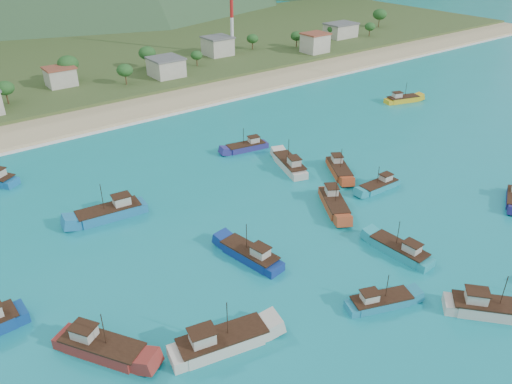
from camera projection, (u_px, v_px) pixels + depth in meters
ground at (329, 253)px, 76.70m from camera, size 600.00×600.00×0.00m
beach at (120, 112)px, 132.00m from camera, size 400.00×18.00×1.20m
land at (49, 65)px, 174.70m from camera, size 400.00×110.00×2.40m
surf_line at (135, 123)px, 125.35m from camera, size 400.00×2.50×0.08m
village at (150, 66)px, 155.85m from camera, size 210.51×27.09×6.41m
vegetation at (64, 76)px, 143.96m from camera, size 279.59×26.09×8.20m
boat_0 at (110, 213)px, 85.44m from camera, size 12.33×4.81×7.10m
boat_1 at (251, 255)px, 74.91m from camera, size 5.00×11.14×6.35m
boat_2 at (334, 204)px, 88.39m from camera, size 8.11×10.93×6.36m
boat_3 at (339, 170)px, 100.52m from camera, size 7.66×10.35×6.02m
boat_5 at (221, 342)px, 59.36m from camera, size 12.56×5.96×7.14m
boat_8 at (101, 348)px, 58.73m from camera, size 8.96×11.44×6.74m
boat_11 at (402, 100)px, 139.08m from camera, size 10.46×5.68×5.93m
boat_12 at (400, 251)px, 76.05m from camera, size 3.64×10.34×6.01m
boat_17 at (379, 186)px, 94.54m from camera, size 9.04×2.88×5.30m
boat_18 at (290, 165)px, 102.09m from camera, size 6.40×11.62×6.59m
boat_20 at (380, 302)px, 66.01m from camera, size 9.50×5.72×5.39m
boat_24 at (491, 309)px, 64.56m from camera, size 10.04×10.70×6.70m
boat_25 at (247, 147)px, 110.45m from camera, size 9.90×4.41×5.65m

